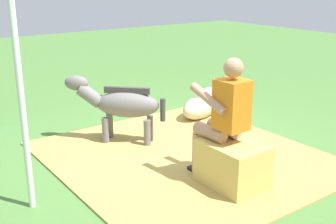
{
  "coord_description": "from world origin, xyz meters",
  "views": [
    {
      "loc": [
        -4.11,
        3.14,
        2.13
      ],
      "look_at": [
        -0.07,
        0.2,
        0.55
      ],
      "focal_mm": 46.15,
      "sensor_mm": 36.0,
      "label": 1
    }
  ],
  "objects_px": {
    "pony_standing": "(121,104)",
    "tent_pole_left": "(20,91)",
    "person_seated": "(223,114)",
    "pony_lying": "(204,104)",
    "hay_bale": "(232,165)"
  },
  "relations": [
    {
      "from": "tent_pole_left",
      "to": "hay_bale",
      "type": "bearing_deg",
      "value": -113.9
    },
    {
      "from": "person_seated",
      "to": "pony_standing",
      "type": "distance_m",
      "value": 1.66
    },
    {
      "from": "pony_standing",
      "to": "tent_pole_left",
      "type": "distance_m",
      "value": 1.93
    },
    {
      "from": "pony_standing",
      "to": "tent_pole_left",
      "type": "bearing_deg",
      "value": 121.73
    },
    {
      "from": "pony_lying",
      "to": "tent_pole_left",
      "type": "xyz_separation_m",
      "value": [
        -1.18,
        3.19,
        0.96
      ]
    },
    {
      "from": "person_seated",
      "to": "tent_pole_left",
      "type": "relative_size",
      "value": 0.59
    },
    {
      "from": "pony_standing",
      "to": "pony_lying",
      "type": "xyz_separation_m",
      "value": [
        0.22,
        -1.64,
        -0.34
      ]
    },
    {
      "from": "hay_bale",
      "to": "person_seated",
      "type": "bearing_deg",
      "value": 0.94
    },
    {
      "from": "person_seated",
      "to": "tent_pole_left",
      "type": "bearing_deg",
      "value": 70.47
    },
    {
      "from": "hay_bale",
      "to": "pony_standing",
      "type": "xyz_separation_m",
      "value": [
        1.78,
        0.3,
        0.29
      ]
    },
    {
      "from": "person_seated",
      "to": "tent_pole_left",
      "type": "height_order",
      "value": "tent_pole_left"
    },
    {
      "from": "pony_standing",
      "to": "tent_pole_left",
      "type": "xyz_separation_m",
      "value": [
        -0.96,
        1.55,
        0.62
      ]
    },
    {
      "from": "pony_lying",
      "to": "tent_pole_left",
      "type": "distance_m",
      "value": 3.54
    },
    {
      "from": "hay_bale",
      "to": "pony_lying",
      "type": "relative_size",
      "value": 0.51
    },
    {
      "from": "tent_pole_left",
      "to": "pony_lying",
      "type": "bearing_deg",
      "value": -69.63
    }
  ]
}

